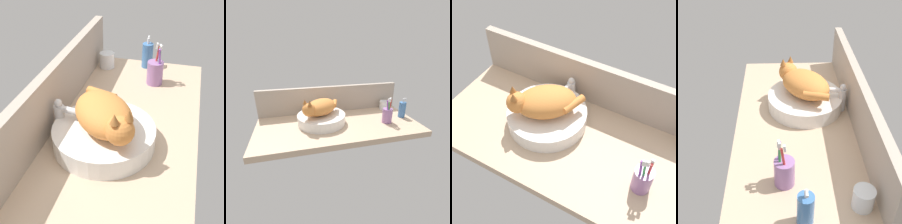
% 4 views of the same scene
% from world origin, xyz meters
% --- Properties ---
extents(ground_plane, '(1.15, 0.54, 0.04)m').
position_xyz_m(ground_plane, '(0.00, 0.00, -0.02)').
color(ground_plane, tan).
extents(backsplash_panel, '(1.15, 0.04, 0.21)m').
position_xyz_m(backsplash_panel, '(0.00, 0.25, 0.11)').
color(backsplash_panel, '#AD9E8E').
rests_on(backsplash_panel, ground_plane).
extents(sink_basin, '(0.34, 0.34, 0.07)m').
position_xyz_m(sink_basin, '(-0.11, 0.04, 0.03)').
color(sink_basin, white).
rests_on(sink_basin, ground_plane).
extents(cat, '(0.30, 0.29, 0.14)m').
position_xyz_m(cat, '(-0.13, 0.03, 0.13)').
color(cat, orange).
rests_on(cat, sink_basin).
extents(faucet, '(0.04, 0.12, 0.14)m').
position_xyz_m(faucet, '(-0.09, 0.19, 0.07)').
color(faucet, silver).
rests_on(faucet, ground_plane).
extents(soap_dispenser, '(0.05, 0.05, 0.15)m').
position_xyz_m(soap_dispenser, '(0.51, -0.01, 0.06)').
color(soap_dispenser, '#3F72B2').
rests_on(soap_dispenser, ground_plane).
extents(toothbrush_cup, '(0.07, 0.07, 0.19)m').
position_xyz_m(toothbrush_cup, '(0.35, -0.07, 0.06)').
color(toothbrush_cup, '#996BA8').
rests_on(toothbrush_cup, ground_plane).
extents(water_glass, '(0.07, 0.07, 0.08)m').
position_xyz_m(water_glass, '(0.46, 0.18, 0.03)').
color(water_glass, white).
rests_on(water_glass, ground_plane).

